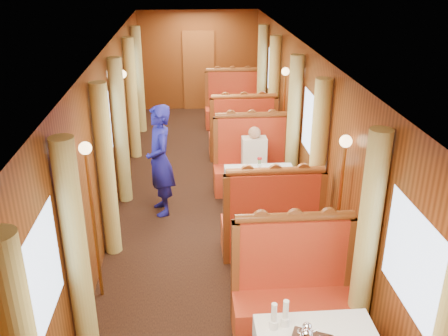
{
  "coord_description": "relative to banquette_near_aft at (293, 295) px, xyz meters",
  "views": [
    {
      "loc": [
        -0.31,
        -6.74,
        3.77
      ],
      "look_at": [
        0.16,
        -0.47,
        1.05
      ],
      "focal_mm": 40.0,
      "sensor_mm": 36.0,
      "label": 1
    }
  ],
  "objects": [
    {
      "name": "table_far",
      "position": [
        0.0,
        5.99,
        -0.05
      ],
      "size": [
        1.05,
        0.72,
        0.75
      ],
      "primitive_type": "cube",
      "color": "white",
      "rests_on": "floor"
    },
    {
      "name": "passenger",
      "position": [
        -0.0,
        3.24,
        0.32
      ],
      "size": [
        0.4,
        0.44,
        0.76
      ],
      "color": "beige",
      "rests_on": "banquette_mid_aft"
    },
    {
      "name": "sconce_left_fore",
      "position": [
        -2.15,
        0.74,
        0.96
      ],
      "size": [
        0.14,
        0.14,
        1.95
      ],
      "color": "#BF8C3F",
      "rests_on": "floor"
    },
    {
      "name": "curtain_left_mid_b",
      "position": [
        -2.13,
        3.27,
        0.75
      ],
      "size": [
        0.22,
        0.22,
        2.35
      ],
      "primitive_type": "cylinder",
      "color": "#CCBF68",
      "rests_on": "floor"
    },
    {
      "name": "banquette_mid_aft",
      "position": [
        0.0,
        3.5,
        0.0
      ],
      "size": [
        1.3,
        0.55,
        1.34
      ],
      "color": "#AA1512",
      "rests_on": "floor"
    },
    {
      "name": "sconce_left_aft",
      "position": [
        -2.15,
        4.24,
        0.96
      ],
      "size": [
        0.14,
        0.14,
        1.95
      ],
      "color": "#BF8C3F",
      "rests_on": "floor"
    },
    {
      "name": "teapot_back",
      "position": [
        -0.11,
        -0.99,
        0.39
      ],
      "size": [
        0.16,
        0.13,
        0.12
      ],
      "primitive_type": null,
      "rotation": [
        0.0,
        0.0,
        -0.18
      ],
      "color": "silver",
      "rests_on": "tea_tray"
    },
    {
      "name": "banquette_far_fwd",
      "position": [
        0.0,
        4.97,
        0.0
      ],
      "size": [
        1.3,
        0.55,
        1.34
      ],
      "color": "#AA1512",
      "rests_on": "floor"
    },
    {
      "name": "wall_far",
      "position": [
        -0.75,
        8.49,
        0.83
      ],
      "size": [
        3.0,
        0.01,
        2.5
      ],
      "primitive_type": null,
      "rotation": [
        1.57,
        0.0,
        0.0
      ],
      "color": "brown",
      "rests_on": "floor"
    },
    {
      "name": "window_right_mid",
      "position": [
        0.74,
        2.49,
        1.03
      ],
      "size": [
        0.01,
        1.2,
        0.9
      ],
      "primitive_type": null,
      "rotation": [
        1.57,
        0.0,
        -1.57
      ],
      "color": "#97ADCD",
      "rests_on": "wall_right"
    },
    {
      "name": "sconce_right_aft",
      "position": [
        0.65,
        4.24,
        0.96
      ],
      "size": [
        0.14,
        0.14,
        1.95
      ],
      "color": "#BF8C3F",
      "rests_on": "floor"
    },
    {
      "name": "steward",
      "position": [
        -1.51,
        2.79,
        0.45
      ],
      "size": [
        0.56,
        0.72,
        1.74
      ],
      "primitive_type": "imported",
      "rotation": [
        0.0,
        0.0,
        -1.32
      ],
      "color": "navy",
      "rests_on": "floor"
    },
    {
      "name": "rose_vase_mid",
      "position": [
        -0.02,
        2.49,
        0.5
      ],
      "size": [
        0.06,
        0.06,
        0.36
      ],
      "rotation": [
        0.0,
        0.0,
        0.3
      ],
      "color": "silver",
      "rests_on": "table_mid"
    },
    {
      "name": "banquette_near_aft",
      "position": [
        0.0,
        0.0,
        0.0
      ],
      "size": [
        1.3,
        0.55,
        1.34
      ],
      "color": "#AA1512",
      "rests_on": "floor"
    },
    {
      "name": "curtain_left_near_b",
      "position": [
        -2.13,
        -0.23,
        0.75
      ],
      "size": [
        0.22,
        0.22,
        2.35
      ],
      "primitive_type": "cylinder",
      "color": "#CCBF68",
      "rests_on": "floor"
    },
    {
      "name": "doorway_far",
      "position": [
        -0.75,
        8.46,
        0.58
      ],
      "size": [
        0.8,
        0.04,
        2.0
      ],
      "primitive_type": "cube",
      "color": "brown",
      "rests_on": "floor"
    },
    {
      "name": "banquette_far_aft",
      "position": [
        0.0,
        7.0,
        0.0
      ],
      "size": [
        1.3,
        0.55,
        1.34
      ],
      "color": "#AA1512",
      "rests_on": "floor"
    },
    {
      "name": "window_right_near",
      "position": [
        0.74,
        -1.01,
        1.03
      ],
      "size": [
        0.01,
        1.2,
        0.9
      ],
      "primitive_type": null,
      "rotation": [
        1.57,
        0.0,
        -1.57
      ],
      "color": "#97ADCD",
      "rests_on": "wall_right"
    },
    {
      "name": "wall_right",
      "position": [
        0.75,
        2.49,
        0.83
      ],
      "size": [
        0.01,
        12.0,
        2.5
      ],
      "primitive_type": null,
      "rotation": [
        1.57,
        0.0,
        -1.57
      ],
      "color": "brown",
      "rests_on": "floor"
    },
    {
      "name": "window_right_far",
      "position": [
        0.74,
        5.99,
        1.03
      ],
      "size": [
        0.01,
        1.2,
        0.9
      ],
      "primitive_type": null,
      "rotation": [
        1.57,
        0.0,
        -1.57
      ],
      "color": "#97ADCD",
      "rests_on": "wall_right"
    },
    {
      "name": "cup_inboard",
      "position": [
        -0.37,
        -0.85,
        0.43
      ],
      "size": [
        0.08,
        0.08,
        0.26
      ],
      "rotation": [
        0.0,
        0.0,
        0.36
      ],
      "color": "white",
      "rests_on": "table_near"
    },
    {
      "name": "window_left_mid",
      "position": [
        -2.24,
        2.49,
        1.03
      ],
      "size": [
        0.01,
        1.2,
        0.9
      ],
      "primitive_type": null,
      "rotation": [
        1.57,
        0.0,
        1.57
      ],
      "color": "#97ADCD",
      "rests_on": "wall_left"
    },
    {
      "name": "floor",
      "position": [
        -0.75,
        2.49,
        -0.42
      ],
      "size": [
        3.0,
        12.0,
        0.01
      ],
      "primitive_type": null,
      "color": "black",
      "rests_on": "ground"
    },
    {
      "name": "cup_outboard",
      "position": [
        -0.26,
        -0.82,
        0.43
      ],
      "size": [
        0.08,
        0.08,
        0.26
      ],
      "rotation": [
        0.0,
        0.0,
        -0.13
      ],
      "color": "white",
      "rests_on": "table_near"
    },
    {
      "name": "banquette_mid_fwd",
      "position": [
        0.0,
        1.47,
        0.0
      ],
      "size": [
        1.3,
        0.55,
        1.34
      ],
      "color": "#AA1512",
      "rests_on": "floor"
    },
    {
      "name": "curtain_right_near_b",
      "position": [
        0.63,
        -0.23,
        0.75
      ],
      "size": [
        0.22,
        0.22,
        2.35
      ],
      "primitive_type": "cylinder",
      "color": "#CCBF68",
      "rests_on": "floor"
    },
    {
      "name": "curtain_right_mid_a",
      "position": [
        0.63,
        1.71,
        0.75
      ],
      "size": [
        0.22,
        0.22,
        2.35
      ],
      "primitive_type": "cylinder",
      "color": "#CCBF68",
      "rests_on": "floor"
    },
    {
      "name": "ceiling",
      "position": [
        -0.75,
        2.49,
        2.08
      ],
      "size": [
        3.0,
        12.0,
        0.01
      ],
      "primitive_type": null,
      "rotation": [
        3.14,
        0.0,
        0.0
      ],
      "color": "silver",
      "rests_on": "wall_left"
    },
    {
      "name": "curtain_left_mid_a",
      "position": [
        -2.13,
        1.71,
        0.75
      ],
      "size": [
        0.22,
        0.22,
        2.35
      ],
      "primitive_type": "cylinder",
      "color": "#CCBF68",
      "rests_on": "floor"
    },
    {
      "name": "rose_vase_far",
      "position": [
        0.02,
        6.01,
        0.5
      ],
      "size": [
        0.06,
        0.06,
        0.36
      ],
      "rotation": [
        0.0,
        0.0,
        0.32
      ],
      "color": "silver",
      "rests_on": "table_far"
    },
    {
      "name": "curtain_left_far_a",
      "position": [
        -2.13,
        5.21,
        0.75
      ],
      "size": [
        0.22,
        0.22,
        2.35
      ],
      "primitive_type": "cylinder",
      "color": "#CCBF68",
      "rests_on": "floor"
    },
    {
      "name": "curtain_right_far_b",
      "position": [
        0.63,
        6.77,
        0.75
      ],
      "size": [
        0.22,
        0.22,
        2.35
      ],
      "primitive_type": "cylinder",
      "color": "#CCBF68",
      "rests_on": "floor"
    },
    {
      "name": "sconce_right_fore",
      "position": [
        0.65,
        0.74,
        0.96
      ],
      "size": [
        0.14,
        0.14,
        1.95
      ],
      "color": "#BF8C3F",
      "rests_on": "floor"
    },
    {
      "name": "window_left_near",
      "position": [
        -2.24,
        -1.01,
        1.03
      ],
      "size": [
        0.01,
        1.2,
        0.9
      ],
      "primitive_type": null,
      "rotation": [
        1.57,
        0.0,
        1.57
      ],
      "color": "#97ADCD",
      "rests_on": "wall_left"
    },
    {
      "name": "wall_left",
      "position": [
        -2.25,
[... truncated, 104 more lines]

